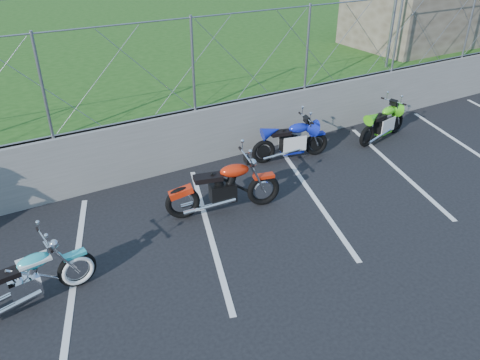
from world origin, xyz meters
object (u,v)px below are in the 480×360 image
sportbike_green (383,124)px  sportbike_blue (292,142)px  cruiser_turquoise (27,282)px  naked_orange (225,189)px

sportbike_green → sportbike_blue: 2.70m
cruiser_turquoise → sportbike_green: (8.79, 1.75, 0.00)m
cruiser_turquoise → sportbike_green: 8.97m
cruiser_turquoise → sportbike_blue: cruiser_turquoise is taller
sportbike_blue → sportbike_green: bearing=6.2°
sportbike_green → cruiser_turquoise: bearing=-179.8°
naked_orange → sportbike_blue: bearing=39.8°
cruiser_turquoise → sportbike_blue: bearing=11.9°
cruiser_turquoise → naked_orange: naked_orange is taller
naked_orange → sportbike_blue: naked_orange is taller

